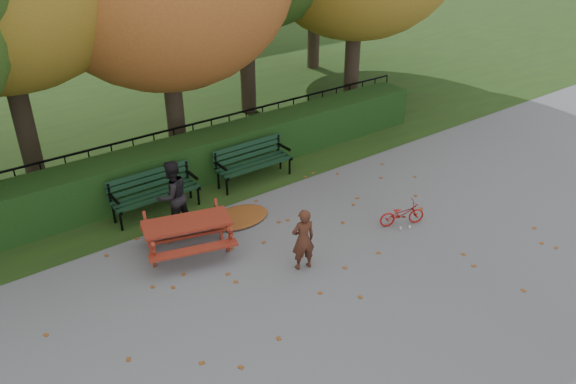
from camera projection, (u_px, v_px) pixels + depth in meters
ground at (318, 276)px, 9.71m from camera, size 90.00×90.00×0.00m
grass_strip at (63, 80)px, 19.55m from camera, size 90.00×90.00×0.00m
hedge at (192, 160)px, 12.64m from camera, size 13.00×0.90×1.00m
iron_fence at (175, 147)px, 13.18m from camera, size 14.00×0.04×1.02m
bench_left at (153, 189)px, 11.38m from camera, size 1.80×0.57×0.88m
bench_right at (252, 159)px, 12.64m from camera, size 1.80×0.57×0.88m
picnic_table at (187, 229)px, 10.09m from camera, size 1.84×1.63×0.75m
leaf_pile at (239, 217)px, 11.35m from camera, size 1.53×1.34×0.09m
leaf_scatter at (308, 267)px, 9.92m from camera, size 9.00×5.70×0.01m
child at (303, 239)px, 9.65m from camera, size 0.48×0.37×1.17m
adult at (173, 196)px, 10.75m from camera, size 0.79×0.67×1.43m
bicycle at (402, 214)px, 11.07m from camera, size 0.98×0.66×0.49m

